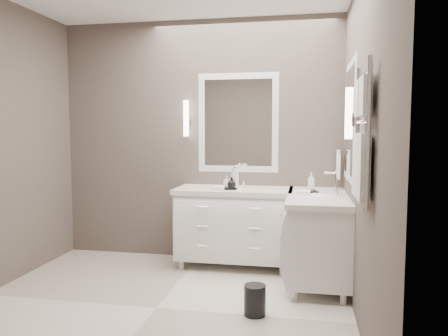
% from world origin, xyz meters
% --- Properties ---
extents(floor, '(3.20, 3.00, 0.01)m').
position_xyz_m(floor, '(0.00, 0.00, -0.01)').
color(floor, silver).
rests_on(floor, ground).
extents(wall_back, '(3.20, 0.01, 2.70)m').
position_xyz_m(wall_back, '(0.00, 1.50, 1.35)').
color(wall_back, '#4D443E').
rests_on(wall_back, floor).
extents(wall_front, '(3.20, 0.01, 2.70)m').
position_xyz_m(wall_front, '(0.00, -1.50, 1.35)').
color(wall_front, '#4D443E').
rests_on(wall_front, floor).
extents(wall_right, '(0.01, 3.00, 2.70)m').
position_xyz_m(wall_right, '(1.60, 0.00, 1.35)').
color(wall_right, '#4D443E').
rests_on(wall_right, floor).
extents(vanity_back, '(1.24, 0.59, 0.97)m').
position_xyz_m(vanity_back, '(0.45, 1.23, 0.49)').
color(vanity_back, white).
rests_on(vanity_back, floor).
extents(vanity_right, '(0.59, 1.24, 0.97)m').
position_xyz_m(vanity_right, '(1.33, 0.90, 0.49)').
color(vanity_right, white).
rests_on(vanity_right, floor).
extents(mirror_back, '(0.90, 0.02, 1.10)m').
position_xyz_m(mirror_back, '(0.45, 1.49, 1.55)').
color(mirror_back, white).
rests_on(mirror_back, wall_back).
extents(mirror_right, '(0.02, 0.90, 1.10)m').
position_xyz_m(mirror_right, '(1.59, 0.80, 1.55)').
color(mirror_right, white).
rests_on(mirror_right, wall_right).
extents(sconce_back, '(0.06, 0.06, 0.40)m').
position_xyz_m(sconce_back, '(-0.13, 1.43, 1.59)').
color(sconce_back, white).
rests_on(sconce_back, wall_back).
extents(sconce_right, '(0.06, 0.06, 0.40)m').
position_xyz_m(sconce_right, '(1.53, 0.22, 1.59)').
color(sconce_right, white).
rests_on(sconce_right, wall_right).
extents(towel_bar_corner, '(0.03, 0.22, 0.30)m').
position_xyz_m(towel_bar_corner, '(1.54, 1.36, 1.12)').
color(towel_bar_corner, white).
rests_on(towel_bar_corner, wall_right).
extents(towel_ladder, '(0.06, 0.58, 0.90)m').
position_xyz_m(towel_ladder, '(1.55, -0.40, 1.39)').
color(towel_ladder, white).
rests_on(towel_ladder, wall_right).
extents(waste_bin, '(0.21, 0.21, 0.24)m').
position_xyz_m(waste_bin, '(0.82, 0.01, 0.12)').
color(waste_bin, black).
rests_on(waste_bin, floor).
extents(amenity_tray_back, '(0.17, 0.15, 0.02)m').
position_xyz_m(amenity_tray_back, '(0.42, 1.13, 0.86)').
color(amenity_tray_back, black).
rests_on(amenity_tray_back, vanity_back).
extents(amenity_tray_right, '(0.15, 0.18, 0.02)m').
position_xyz_m(amenity_tray_right, '(1.25, 1.01, 0.86)').
color(amenity_tray_right, black).
rests_on(amenity_tray_right, vanity_right).
extents(water_bottle, '(0.08, 0.08, 0.22)m').
position_xyz_m(water_bottle, '(0.47, 1.15, 0.96)').
color(water_bottle, silver).
rests_on(water_bottle, vanity_back).
extents(soap_bottle_a, '(0.07, 0.07, 0.12)m').
position_xyz_m(soap_bottle_a, '(0.39, 1.15, 0.93)').
color(soap_bottle_a, white).
rests_on(soap_bottle_a, amenity_tray_back).
extents(soap_bottle_b, '(0.10, 0.10, 0.11)m').
position_xyz_m(soap_bottle_b, '(0.45, 1.10, 0.93)').
color(soap_bottle_b, black).
rests_on(soap_bottle_b, amenity_tray_back).
extents(soap_bottle_c, '(0.09, 0.09, 0.18)m').
position_xyz_m(soap_bottle_c, '(1.25, 1.01, 0.96)').
color(soap_bottle_c, white).
rests_on(soap_bottle_c, amenity_tray_right).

